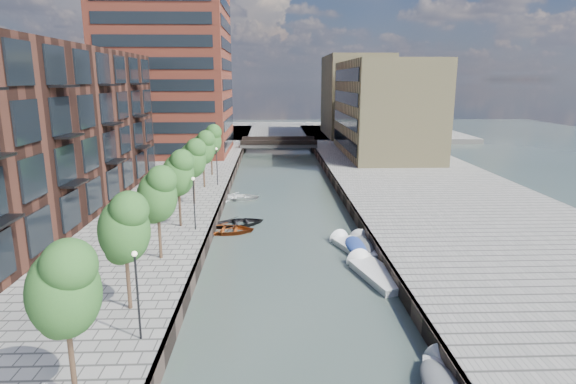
{
  "coord_description": "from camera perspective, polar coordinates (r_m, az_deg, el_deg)",
  "views": [
    {
      "loc": [
        -1.34,
        -11.59,
        12.25
      ],
      "look_at": [
        0.0,
        25.74,
        3.5
      ],
      "focal_mm": 30.0,
      "sensor_mm": 36.0,
      "label": 1
    }
  ],
  "objects": [
    {
      "name": "water",
      "position": [
        53.04,
        -0.55,
        -0.17
      ],
      "size": [
        300.0,
        300.0,
        0.0
      ],
      "primitive_type": "plane",
      "color": "#38473F",
      "rests_on": "ground"
    },
    {
      "name": "quay_right",
      "position": [
        55.68,
        16.14,
        0.47
      ],
      "size": [
        20.0,
        140.0,
        1.0
      ],
      "primitive_type": "cube",
      "color": "gray",
      "rests_on": "ground"
    },
    {
      "name": "quay_wall_left",
      "position": [
        53.12,
        -7.14,
        0.3
      ],
      "size": [
        0.25,
        140.0,
        1.0
      ],
      "primitive_type": "cube",
      "color": "#332823",
      "rests_on": "ground"
    },
    {
      "name": "quay_wall_right",
      "position": [
        53.43,
        6.0,
        0.4
      ],
      "size": [
        0.25,
        140.0,
        1.0
      ],
      "primitive_type": "cube",
      "color": "#332823",
      "rests_on": "ground"
    },
    {
      "name": "far_closure",
      "position": [
        112.21,
        -1.37,
        7.16
      ],
      "size": [
        80.0,
        40.0,
        1.0
      ],
      "primitive_type": "cube",
      "color": "gray",
      "rests_on": "ground"
    },
    {
      "name": "apartment_block",
      "position": [
        45.78,
        -26.28,
        6.51
      ],
      "size": [
        8.0,
        38.0,
        14.0
      ],
      "primitive_type": "cube",
      "color": "#321A13",
      "rests_on": "quay_left"
    },
    {
      "name": "tower",
      "position": [
        78.27,
        -14.12,
        15.54
      ],
      "size": [
        18.0,
        18.0,
        30.0
      ],
      "primitive_type": "cube",
      "color": "#993F2C",
      "rests_on": "quay_left"
    },
    {
      "name": "tan_block_near",
      "position": [
        75.72,
        11.35,
        9.71
      ],
      "size": [
        12.0,
        25.0,
        14.0
      ],
      "primitive_type": "cube",
      "color": "tan",
      "rests_on": "quay_right"
    },
    {
      "name": "tan_block_far",
      "position": [
        101.14,
        7.98,
        11.21
      ],
      "size": [
        12.0,
        20.0,
        16.0
      ],
      "primitive_type": "cube",
      "color": "tan",
      "rests_on": "quay_right"
    },
    {
      "name": "bridge",
      "position": [
        84.3,
        -1.13,
        5.78
      ],
      "size": [
        13.0,
        6.0,
        1.3
      ],
      "color": "gray",
      "rests_on": "ground"
    },
    {
      "name": "tree_0",
      "position": [
        18.51,
        -25.07,
        -10.15
      ],
      "size": [
        2.5,
        2.5,
        5.95
      ],
      "color": "#382619",
      "rests_on": "quay_left"
    },
    {
      "name": "tree_1",
      "position": [
        24.69,
        -18.87,
        -3.87
      ],
      "size": [
        2.5,
        2.5,
        5.95
      ],
      "color": "#382619",
      "rests_on": "quay_left"
    },
    {
      "name": "tree_2",
      "position": [
        31.22,
        -15.26,
        -0.13
      ],
      "size": [
        2.5,
        2.5,
        5.95
      ],
      "color": "#382619",
      "rests_on": "quay_left"
    },
    {
      "name": "tree_3",
      "position": [
        37.92,
        -12.91,
        2.3
      ],
      "size": [
        2.5,
        2.5,
        5.95
      ],
      "color": "#382619",
      "rests_on": "quay_left"
    },
    {
      "name": "tree_4",
      "position": [
        44.72,
        -11.27,
        4.0
      ],
      "size": [
        2.5,
        2.5,
        5.95
      ],
      "color": "#382619",
      "rests_on": "quay_left"
    },
    {
      "name": "tree_5",
      "position": [
        51.56,
        -10.06,
        5.24
      ],
      "size": [
        2.5,
        2.5,
        5.95
      ],
      "color": "#382619",
      "rests_on": "quay_left"
    },
    {
      "name": "tree_6",
      "position": [
        58.45,
        -9.13,
        6.19
      ],
      "size": [
        2.5,
        2.5,
        5.95
      ],
      "color": "#382619",
      "rests_on": "quay_left"
    },
    {
      "name": "lamp_0",
      "position": [
        22.23,
        -17.47,
        -10.59
      ],
      "size": [
        0.24,
        0.24,
        4.12
      ],
      "color": "black",
      "rests_on": "quay_left"
    },
    {
      "name": "lamp_1",
      "position": [
        37.11,
        -11.08,
        -0.68
      ],
      "size": [
        0.24,
        0.24,
        4.12
      ],
      "color": "black",
      "rests_on": "quay_left"
    },
    {
      "name": "lamp_2",
      "position": [
        52.65,
        -8.43,
        3.49
      ],
      "size": [
        0.24,
        0.24,
        4.12
      ],
      "color": "black",
      "rests_on": "quay_left"
    },
    {
      "name": "sloop_2",
      "position": [
        39.92,
        -7.32,
        -4.8
      ],
      "size": [
        4.78,
        3.51,
        0.96
      ],
      "primitive_type": "imported",
      "rotation": [
        0.0,
        0.0,
        1.53
      ],
      "color": "#89340E",
      "rests_on": "ground"
    },
    {
      "name": "sloop_3",
      "position": [
        50.66,
        -5.94,
        -0.88
      ],
      "size": [
        4.62,
        3.35,
        0.94
      ],
      "primitive_type": "imported",
      "rotation": [
        0.0,
        0.0,
        1.6
      ],
      "color": "white",
      "rests_on": "ground"
    },
    {
      "name": "sloop_4",
      "position": [
        41.78,
        -5.79,
        -3.94
      ],
      "size": [
        5.17,
        4.35,
        0.92
      ],
      "primitive_type": "imported",
      "rotation": [
        0.0,
        0.0,
        1.88
      ],
      "color": "black",
      "rests_on": "ground"
    },
    {
      "name": "motorboat_2",
      "position": [
        31.81,
        10.1,
        -9.47
      ],
      "size": [
        3.31,
        5.84,
        1.85
      ],
      "color": "white",
      "rests_on": "ground"
    },
    {
      "name": "motorboat_3",
      "position": [
        36.12,
        7.72,
        -6.43
      ],
      "size": [
        3.31,
        5.22,
        1.65
      ],
      "color": "white",
      "rests_on": "ground"
    },
    {
      "name": "motorboat_4",
      "position": [
        36.48,
        8.81,
        -6.29
      ],
      "size": [
        1.84,
        4.65,
        1.52
      ],
      "color": "#BBBBB9",
      "rests_on": "ground"
    },
    {
      "name": "car",
      "position": [
        73.94,
        7.99,
        4.78
      ],
      "size": [
        2.82,
        3.89,
        1.23
      ],
      "primitive_type": "imported",
      "rotation": [
        0.0,
        0.0,
        -0.43
      ],
      "color": "#B4B8B9",
      "rests_on": "quay_right"
    }
  ]
}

